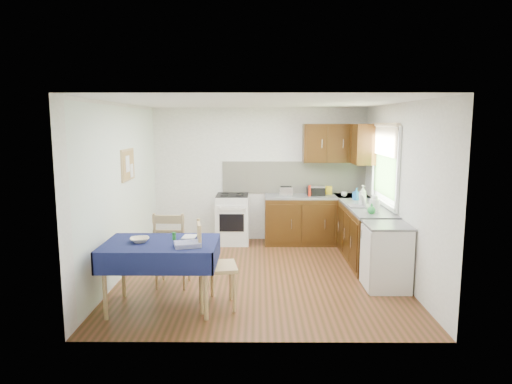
{
  "coord_description": "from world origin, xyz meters",
  "views": [
    {
      "loc": [
        -0.02,
        -6.47,
        2.22
      ],
      "look_at": [
        -0.06,
        0.28,
        1.19
      ],
      "focal_mm": 32.0,
      "sensor_mm": 36.0,
      "label": 1
    }
  ],
  "objects_px": {
    "chair_far": "(172,247)",
    "dish_rack": "(362,205)",
    "toaster": "(286,191)",
    "sandwich_press": "(316,190)",
    "kettle": "(375,204)",
    "chair_near": "(212,262)",
    "dining_table": "(161,251)"
  },
  "relations": [
    {
      "from": "chair_far",
      "to": "chair_near",
      "type": "relative_size",
      "value": 0.98
    },
    {
      "from": "toaster",
      "to": "kettle",
      "type": "xyz_separation_m",
      "value": [
        1.24,
        -1.49,
        0.03
      ]
    },
    {
      "from": "dish_rack",
      "to": "kettle",
      "type": "distance_m",
      "value": 0.42
    },
    {
      "from": "dining_table",
      "to": "dish_rack",
      "type": "height_order",
      "value": "dish_rack"
    },
    {
      "from": "chair_far",
      "to": "kettle",
      "type": "distance_m",
      "value": 3.05
    },
    {
      "from": "chair_far",
      "to": "dish_rack",
      "type": "xyz_separation_m",
      "value": [
        2.82,
        1.14,
        0.37
      ]
    },
    {
      "from": "dining_table",
      "to": "sandwich_press",
      "type": "distance_m",
      "value": 3.76
    },
    {
      "from": "toaster",
      "to": "sandwich_press",
      "type": "xyz_separation_m",
      "value": [
        0.55,
        0.07,
        0.01
      ]
    },
    {
      "from": "chair_far",
      "to": "kettle",
      "type": "xyz_separation_m",
      "value": [
        2.92,
        0.74,
        0.46
      ]
    },
    {
      "from": "kettle",
      "to": "dish_rack",
      "type": "bearing_deg",
      "value": 103.22
    },
    {
      "from": "sandwich_press",
      "to": "dining_table",
      "type": "bearing_deg",
      "value": -150.14
    },
    {
      "from": "chair_far",
      "to": "sandwich_press",
      "type": "distance_m",
      "value": 3.24
    },
    {
      "from": "chair_far",
      "to": "toaster",
      "type": "xyz_separation_m",
      "value": [
        1.68,
        2.23,
        0.43
      ]
    },
    {
      "from": "dining_table",
      "to": "kettle",
      "type": "height_order",
      "value": "kettle"
    },
    {
      "from": "toaster",
      "to": "sandwich_press",
      "type": "distance_m",
      "value": 0.56
    },
    {
      "from": "dish_rack",
      "to": "chair_far",
      "type": "bearing_deg",
      "value": -169.96
    },
    {
      "from": "chair_near",
      "to": "toaster",
      "type": "relative_size",
      "value": 4.47
    },
    {
      "from": "dish_rack",
      "to": "toaster",
      "type": "bearing_deg",
      "value": 124.46
    },
    {
      "from": "sandwich_press",
      "to": "kettle",
      "type": "distance_m",
      "value": 1.71
    },
    {
      "from": "chair_far",
      "to": "chair_near",
      "type": "bearing_deg",
      "value": 133.55
    },
    {
      "from": "kettle",
      "to": "toaster",
      "type": "bearing_deg",
      "value": 129.81
    },
    {
      "from": "chair_near",
      "to": "toaster",
      "type": "height_order",
      "value": "toaster"
    },
    {
      "from": "sandwich_press",
      "to": "dish_rack",
      "type": "xyz_separation_m",
      "value": [
        0.6,
        -1.16,
        -0.07
      ]
    },
    {
      "from": "sandwich_press",
      "to": "dish_rack",
      "type": "height_order",
      "value": "dish_rack"
    },
    {
      "from": "kettle",
      "to": "sandwich_press",
      "type": "bearing_deg",
      "value": 113.81
    },
    {
      "from": "dish_rack",
      "to": "chair_near",
      "type": "bearing_deg",
      "value": -151.95
    },
    {
      "from": "dining_table",
      "to": "chair_far",
      "type": "height_order",
      "value": "chair_far"
    },
    {
      "from": "dining_table",
      "to": "toaster",
      "type": "relative_size",
      "value": 5.66
    },
    {
      "from": "chair_far",
      "to": "sandwich_press",
      "type": "xyz_separation_m",
      "value": [
        2.23,
        2.31,
        0.44
      ]
    },
    {
      "from": "chair_far",
      "to": "toaster",
      "type": "distance_m",
      "value": 2.83
    },
    {
      "from": "toaster",
      "to": "sandwich_press",
      "type": "height_order",
      "value": "same"
    },
    {
      "from": "chair_far",
      "to": "kettle",
      "type": "relative_size",
      "value": 4.12
    }
  ]
}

